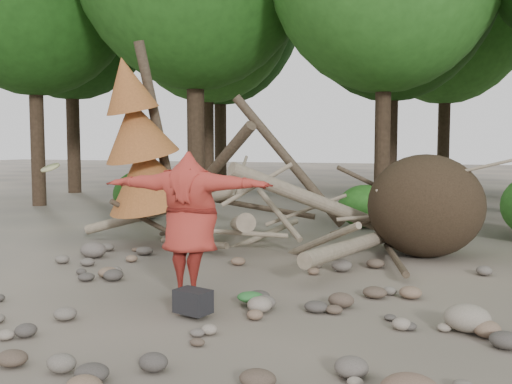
% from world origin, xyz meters
% --- Properties ---
extents(ground, '(120.00, 120.00, 0.00)m').
position_xyz_m(ground, '(0.00, 0.00, 0.00)').
color(ground, '#514C44').
rests_on(ground, ground).
extents(deadfall_pile, '(8.55, 5.24, 3.30)m').
position_xyz_m(deadfall_pile, '(2.02, 4.24, 0.95)').
color(deadfall_pile, '#332619').
rests_on(deadfall_pile, ground).
extents(dead_conifer, '(2.06, 2.16, 4.35)m').
position_xyz_m(dead_conifer, '(-3.12, 3.37, 2.11)').
color(dead_conifer, '#4C3F30').
rests_on(dead_conifer, ground).
extents(bush_left, '(1.80, 1.80, 1.44)m').
position_xyz_m(bush_left, '(-5.50, 7.20, 0.72)').
color(bush_left, '#1E5115').
rests_on(bush_left, ground).
extents(bush_mid, '(1.40, 1.40, 1.12)m').
position_xyz_m(bush_mid, '(0.80, 7.80, 0.56)').
color(bush_mid, '#29671E').
rests_on(bush_mid, ground).
extents(frisbee_thrower, '(3.34, 1.06, 1.99)m').
position_xyz_m(frisbee_thrower, '(-0.18, -0.03, 1.07)').
color(frisbee_thrower, '#9E2C23').
rests_on(frisbee_thrower, ground).
extents(backpack, '(0.50, 0.39, 0.29)m').
position_xyz_m(backpack, '(0.25, -0.77, 0.15)').
color(backpack, black).
rests_on(backpack, ground).
extents(cloth_green, '(0.37, 0.31, 0.14)m').
position_xyz_m(cloth_green, '(0.74, -0.03, 0.07)').
color(cloth_green, '#2B6C30').
rests_on(cloth_green, ground).
extents(cloth_orange, '(0.33, 0.27, 0.12)m').
position_xyz_m(cloth_orange, '(-0.02, -0.29, 0.06)').
color(cloth_orange, '#BE6620').
rests_on(cloth_orange, ground).
extents(boulder_mid_right, '(0.53, 0.48, 0.32)m').
position_xyz_m(boulder_mid_right, '(3.46, -0.10, 0.16)').
color(boulder_mid_right, gray).
rests_on(boulder_mid_right, ground).
extents(boulder_mid_left, '(0.50, 0.45, 0.30)m').
position_xyz_m(boulder_mid_left, '(-3.29, 1.91, 0.15)').
color(boulder_mid_left, '#635A53').
rests_on(boulder_mid_left, ground).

